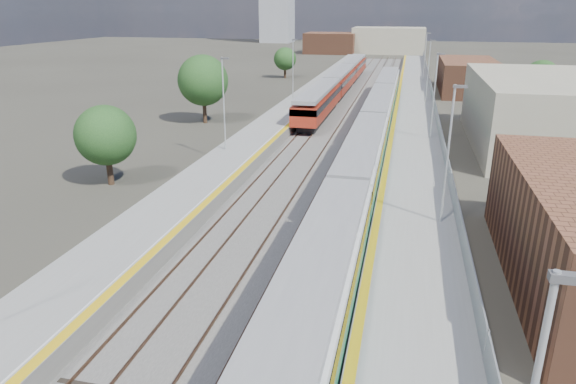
% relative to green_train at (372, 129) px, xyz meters
% --- Properties ---
extents(ground, '(320.00, 320.00, 0.00)m').
position_rel_green_train_xyz_m(ground, '(-1.50, 10.57, -2.11)').
color(ground, '#47443A').
rests_on(ground, ground).
extents(ballast_bed, '(10.50, 155.00, 0.06)m').
position_rel_green_train_xyz_m(ballast_bed, '(-3.75, 13.07, -2.08)').
color(ballast_bed, '#565451').
rests_on(ballast_bed, ground).
extents(tracks, '(8.96, 160.00, 0.17)m').
position_rel_green_train_xyz_m(tracks, '(-3.15, 14.74, -2.00)').
color(tracks, '#4C3323').
rests_on(tracks, ground).
extents(platform_right, '(4.70, 155.00, 8.52)m').
position_rel_green_train_xyz_m(platform_right, '(3.78, 13.06, -1.57)').
color(platform_right, slate).
rests_on(platform_right, ground).
extents(platform_left, '(4.30, 155.00, 8.52)m').
position_rel_green_train_xyz_m(platform_left, '(-10.55, 13.06, -1.59)').
color(platform_left, slate).
rests_on(platform_left, ground).
extents(buildings, '(72.00, 185.50, 40.00)m').
position_rel_green_train_xyz_m(buildings, '(-19.62, 99.17, 8.60)').
color(buildings, brown).
rests_on(buildings, ground).
extents(green_train, '(2.72, 75.71, 2.99)m').
position_rel_green_train_xyz_m(green_train, '(0.00, 0.00, 0.00)').
color(green_train, black).
rests_on(green_train, ground).
extents(red_train, '(2.78, 56.31, 3.50)m').
position_rel_green_train_xyz_m(red_train, '(-7.00, 32.02, -0.04)').
color(red_train, black).
rests_on(red_train, ground).
extents(tree_a, '(4.29, 4.29, 5.81)m').
position_rel_green_train_xyz_m(tree_a, '(-17.82, -13.15, 1.55)').
color(tree_a, '#382619').
rests_on(tree_a, ground).
extents(tree_b, '(5.51, 5.51, 7.47)m').
position_rel_green_train_xyz_m(tree_b, '(-19.08, 8.44, 2.60)').
color(tree_b, '#382619').
rests_on(tree_b, ground).
extents(tree_c, '(4.07, 4.07, 5.52)m').
position_rel_green_train_xyz_m(tree_c, '(-19.34, 48.43, 1.36)').
color(tree_c, '#382619').
rests_on(tree_c, ground).
extents(tree_d, '(4.37, 4.37, 5.92)m').
position_rel_green_train_xyz_m(tree_d, '(19.48, 28.15, 1.62)').
color(tree_d, '#382619').
rests_on(tree_d, ground).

